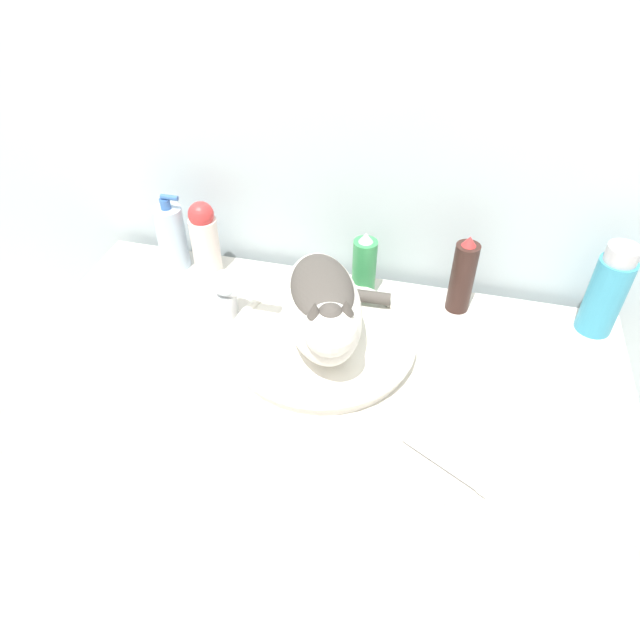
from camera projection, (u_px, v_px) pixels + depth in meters
name	position (u px, v px, depth m)	size (l,w,h in m)	color
wall_back	(360.00, 105.00, 1.19)	(8.00, 0.05, 2.40)	silver
vanity_counter	(320.00, 466.00, 1.46)	(1.25, 0.58, 0.80)	beige
sink_basin	(322.00, 340.00, 1.19)	(0.39, 0.39, 0.04)	white
cat	(323.00, 305.00, 1.12)	(0.25, 0.34, 0.18)	silver
faucet	(230.00, 291.00, 1.23)	(0.15, 0.07, 0.14)	silver
soap_pump_bottle	(172.00, 237.00, 1.38)	(0.07, 0.07, 0.20)	silver
lotion_bottle_white	(205.00, 238.00, 1.36)	(0.07, 0.07, 0.19)	silver
mouthwash_bottle	(607.00, 291.00, 1.19)	(0.08, 0.08, 0.21)	teal
hairspray_can_black	(463.00, 276.00, 1.25)	(0.05, 0.05, 0.19)	#331E19
spray_bottle_trigger	(364.00, 267.00, 1.30)	(0.05, 0.05, 0.17)	#338C4C
cream_tube	(447.00, 462.00, 0.97)	(0.16, 0.11, 0.03)	silver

